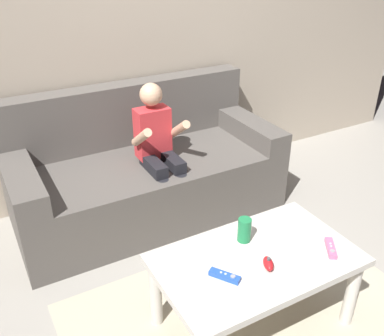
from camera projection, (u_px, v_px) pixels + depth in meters
name	position (u px, v px, depth m)	size (l,w,h in m)	color
ground_plane	(284.00, 310.00, 2.27)	(10.15, 10.15, 0.00)	#9E998E
wall_back	(147.00, 16.00, 2.93)	(5.08, 0.05, 2.50)	#B2A38E
couch	(145.00, 172.00, 2.98)	(1.78, 0.80, 0.85)	#56514C
person_seated_on_couch	(159.00, 148.00, 2.74)	(0.31, 0.38, 0.94)	black
coffee_table	(256.00, 268.00, 2.03)	(0.94, 0.56, 0.42)	beige
area_rug	(251.00, 321.00, 2.19)	(1.77, 1.22, 0.01)	#BCB299
game_remote_pink_near_edge	(331.00, 248.00, 2.04)	(0.11, 0.14, 0.03)	pink
nunchuk_red	(268.00, 263.00, 1.93)	(0.08, 0.10, 0.05)	red
game_remote_blue_far_corner	(225.00, 276.00, 1.87)	(0.11, 0.14, 0.03)	blue
soda_can	(244.00, 230.00, 2.08)	(0.07, 0.07, 0.12)	#1E7F47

